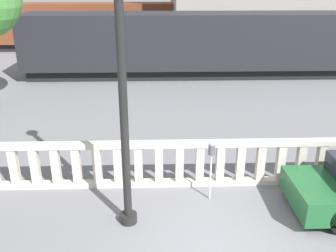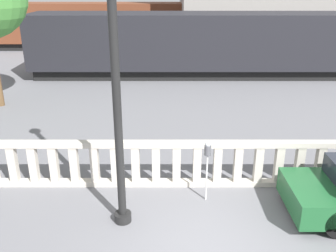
{
  "view_description": "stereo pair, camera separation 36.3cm",
  "coord_description": "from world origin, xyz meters",
  "px_view_note": "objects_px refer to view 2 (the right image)",
  "views": [
    {
      "loc": [
        -1.1,
        -5.92,
        4.97
      ],
      "look_at": [
        -0.78,
        3.57,
        1.26
      ],
      "focal_mm": 40.0,
      "sensor_mm": 36.0,
      "label": 1
    },
    {
      "loc": [
        -0.74,
        -5.93,
        4.97
      ],
      "look_at": [
        -0.78,
        3.57,
        1.26
      ],
      "focal_mm": 40.0,
      "sensor_mm": 36.0,
      "label": 2
    }
  ],
  "objects_px": {
    "train_far": "(197,25)",
    "train_near": "(255,44)",
    "lamppost": "(117,68)",
    "parking_meter": "(209,154)"
  },
  "relations": [
    {
      "from": "parking_meter",
      "to": "train_near",
      "type": "distance_m",
      "value": 13.19
    },
    {
      "from": "parking_meter",
      "to": "lamppost",
      "type": "bearing_deg",
      "value": -155.49
    },
    {
      "from": "lamppost",
      "to": "parking_meter",
      "type": "relative_size",
      "value": 4.13
    },
    {
      "from": "train_far",
      "to": "lamppost",
      "type": "bearing_deg",
      "value": -97.88
    },
    {
      "from": "parking_meter",
      "to": "train_near",
      "type": "height_order",
      "value": "train_near"
    },
    {
      "from": "train_far",
      "to": "parking_meter",
      "type": "bearing_deg",
      "value": -93.15
    },
    {
      "from": "parking_meter",
      "to": "train_near",
      "type": "bearing_deg",
      "value": 73.73
    },
    {
      "from": "train_far",
      "to": "train_near",
      "type": "bearing_deg",
      "value": -74.16
    },
    {
      "from": "lamppost",
      "to": "train_near",
      "type": "distance_m",
      "value": 14.74
    },
    {
      "from": "lamppost",
      "to": "parking_meter",
      "type": "xyz_separation_m",
      "value": [
        1.91,
        0.87,
        -2.22
      ]
    }
  ]
}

